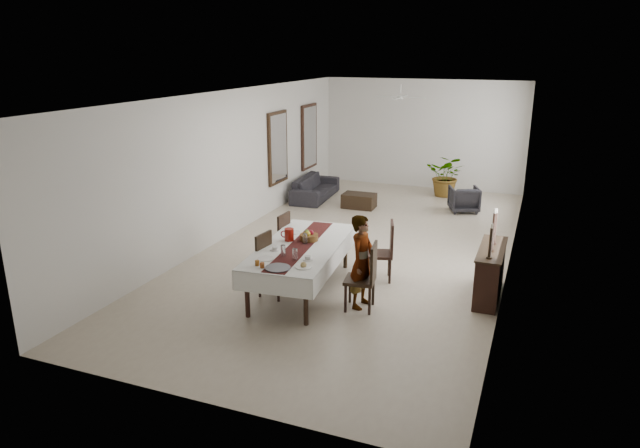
# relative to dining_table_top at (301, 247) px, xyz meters

# --- Properties ---
(floor) EXTENTS (6.00, 12.00, 0.00)m
(floor) POSITION_rel_dining_table_top_xyz_m (0.28, 2.51, -0.79)
(floor) COLOR #BFB198
(floor) RESTS_ON ground
(ceiling) EXTENTS (6.00, 12.00, 0.02)m
(ceiling) POSITION_rel_dining_table_top_xyz_m (0.28, 2.51, 2.41)
(ceiling) COLOR white
(ceiling) RESTS_ON wall_back
(wall_back) EXTENTS (6.00, 0.02, 3.20)m
(wall_back) POSITION_rel_dining_table_top_xyz_m (0.28, 8.51, 0.81)
(wall_back) COLOR silver
(wall_back) RESTS_ON floor
(wall_front) EXTENTS (6.00, 0.02, 3.20)m
(wall_front) POSITION_rel_dining_table_top_xyz_m (0.28, -3.49, 0.81)
(wall_front) COLOR silver
(wall_front) RESTS_ON floor
(wall_left) EXTENTS (0.02, 12.00, 3.20)m
(wall_left) POSITION_rel_dining_table_top_xyz_m (-2.72, 2.51, 0.81)
(wall_left) COLOR silver
(wall_left) RESTS_ON floor
(wall_right) EXTENTS (0.02, 12.00, 3.20)m
(wall_right) POSITION_rel_dining_table_top_xyz_m (3.28, 2.51, 0.81)
(wall_right) COLOR silver
(wall_right) RESTS_ON floor
(dining_table_top) EXTENTS (1.32, 2.70, 0.05)m
(dining_table_top) POSITION_rel_dining_table_top_xyz_m (0.00, 0.00, 0.00)
(dining_table_top) COLOR black
(dining_table_top) RESTS_ON table_leg_fl
(table_leg_fl) EXTENTS (0.08, 0.08, 0.76)m
(table_leg_fl) POSITION_rel_dining_table_top_xyz_m (-0.37, -1.28, -0.41)
(table_leg_fl) COLOR black
(table_leg_fl) RESTS_ON floor
(table_leg_fr) EXTENTS (0.08, 0.08, 0.76)m
(table_leg_fr) POSITION_rel_dining_table_top_xyz_m (0.59, -1.19, -0.41)
(table_leg_fr) COLOR black
(table_leg_fr) RESTS_ON floor
(table_leg_bl) EXTENTS (0.08, 0.08, 0.76)m
(table_leg_bl) POSITION_rel_dining_table_top_xyz_m (-0.59, 1.19, -0.41)
(table_leg_bl) COLOR black
(table_leg_bl) RESTS_ON floor
(table_leg_br) EXTENTS (0.08, 0.08, 0.76)m
(table_leg_br) POSITION_rel_dining_table_top_xyz_m (0.37, 1.28, -0.41)
(table_leg_br) COLOR black
(table_leg_br) RESTS_ON floor
(tablecloth_top) EXTENTS (1.53, 2.91, 0.01)m
(tablecloth_top) POSITION_rel_dining_table_top_xyz_m (0.00, 0.00, 0.03)
(tablecloth_top) COLOR silver
(tablecloth_top) RESTS_ON dining_table_top
(tablecloth_drape_left) EXTENTS (0.26, 2.80, 0.33)m
(tablecloth_drape_left) POSITION_rel_dining_table_top_xyz_m (-0.63, -0.06, -0.13)
(tablecloth_drape_left) COLOR white
(tablecloth_drape_left) RESTS_ON dining_table_top
(tablecloth_drape_right) EXTENTS (0.26, 2.80, 0.33)m
(tablecloth_drape_right) POSITION_rel_dining_table_top_xyz_m (0.63, 0.06, -0.13)
(tablecloth_drape_right) COLOR white
(tablecloth_drape_right) RESTS_ON dining_table_top
(tablecloth_drape_near) EXTENTS (1.28, 0.13, 0.33)m
(tablecloth_drape_near) POSITION_rel_dining_table_top_xyz_m (0.13, -1.39, -0.13)
(tablecloth_drape_near) COLOR white
(tablecloth_drape_near) RESTS_ON dining_table_top
(tablecloth_drape_far) EXTENTS (1.28, 0.13, 0.33)m
(tablecloth_drape_far) POSITION_rel_dining_table_top_xyz_m (-0.13, 1.39, -0.13)
(tablecloth_drape_far) COLOR silver
(tablecloth_drape_far) RESTS_ON dining_table_top
(table_runner) EXTENTS (0.62, 2.75, 0.00)m
(table_runner) POSITION_rel_dining_table_top_xyz_m (0.00, 0.00, 0.04)
(table_runner) COLOR #531917
(table_runner) RESTS_ON tablecloth_top
(red_pitcher) EXTENTS (0.18, 0.18, 0.22)m
(red_pitcher) POSITION_rel_dining_table_top_xyz_m (-0.29, 0.14, 0.15)
(red_pitcher) COLOR maroon
(red_pitcher) RESTS_ON tablecloth_top
(pitcher_handle) EXTENTS (0.13, 0.03, 0.13)m
(pitcher_handle) POSITION_rel_dining_table_top_xyz_m (-0.38, 0.13, 0.15)
(pitcher_handle) COLOR maroon
(pitcher_handle) RESTS_ON red_pitcher
(wine_glass_near) EXTENTS (0.08, 0.08, 0.19)m
(wine_glass_near) POSITION_rel_dining_table_top_xyz_m (0.19, -0.69, 0.13)
(wine_glass_near) COLOR white
(wine_glass_near) RESTS_ON tablecloth_top
(wine_glass_mid) EXTENTS (0.08, 0.08, 0.19)m
(wine_glass_mid) POSITION_rel_dining_table_top_xyz_m (-0.05, -0.61, 0.13)
(wine_glass_mid) COLOR silver
(wine_glass_mid) RESTS_ON tablecloth_top
(wine_glass_far) EXTENTS (0.08, 0.08, 0.19)m
(wine_glass_far) POSITION_rel_dining_table_top_xyz_m (0.05, 0.06, 0.13)
(wine_glass_far) COLOR silver
(wine_glass_far) RESTS_ON tablecloth_top
(teacup_right) EXTENTS (0.10, 0.10, 0.07)m
(teacup_right) POSITION_rel_dining_table_top_xyz_m (0.38, -0.62, 0.07)
(teacup_right) COLOR silver
(teacup_right) RESTS_ON saucer_right
(saucer_right) EXTENTS (0.16, 0.16, 0.01)m
(saucer_right) POSITION_rel_dining_table_top_xyz_m (0.38, -0.62, 0.05)
(saucer_right) COLOR white
(saucer_right) RESTS_ON tablecloth_top
(teacup_left) EXTENTS (0.10, 0.10, 0.07)m
(teacup_left) POSITION_rel_dining_table_top_xyz_m (-0.29, -0.41, 0.07)
(teacup_left) COLOR white
(teacup_left) RESTS_ON saucer_left
(saucer_left) EXTENTS (0.16, 0.16, 0.01)m
(saucer_left) POSITION_rel_dining_table_top_xyz_m (-0.29, -0.41, 0.05)
(saucer_left) COLOR white
(saucer_left) RESTS_ON tablecloth_top
(plate_near_right) EXTENTS (0.26, 0.26, 0.02)m
(plate_near_right) POSITION_rel_dining_table_top_xyz_m (0.45, -0.94, 0.05)
(plate_near_right) COLOR white
(plate_near_right) RESTS_ON tablecloth_top
(bread_near_right) EXTENTS (0.10, 0.10, 0.10)m
(bread_near_right) POSITION_rel_dining_table_top_xyz_m (0.45, -0.94, 0.08)
(bread_near_right) COLOR tan
(bread_near_right) RESTS_ON plate_near_right
(plate_near_left) EXTENTS (0.26, 0.26, 0.02)m
(plate_near_left) POSITION_rel_dining_table_top_xyz_m (-0.25, -0.84, 0.05)
(plate_near_left) COLOR white
(plate_near_left) RESTS_ON tablecloth_top
(plate_far_left) EXTENTS (0.26, 0.26, 0.02)m
(plate_far_left) POSITION_rel_dining_table_top_xyz_m (-0.40, 0.57, 0.05)
(plate_far_left) COLOR silver
(plate_far_left) RESTS_ON tablecloth_top
(serving_tray) EXTENTS (0.39, 0.39, 0.02)m
(serving_tray) POSITION_rel_dining_table_top_xyz_m (0.10, -1.14, 0.05)
(serving_tray) COLOR #46474C
(serving_tray) RESTS_ON tablecloth_top
(jam_jar_a) EXTENTS (0.07, 0.07, 0.08)m
(jam_jar_a) POSITION_rel_dining_table_top_xyz_m (-0.13, -1.19, 0.08)
(jam_jar_a) COLOR #8D4214
(jam_jar_a) RESTS_ON tablecloth_top
(jam_jar_b) EXTENTS (0.07, 0.07, 0.08)m
(jam_jar_b) POSITION_rel_dining_table_top_xyz_m (-0.25, -1.14, 0.08)
(jam_jar_b) COLOR #8B4E14
(jam_jar_b) RESTS_ON tablecloth_top
(fruit_basket) EXTENTS (0.33, 0.33, 0.11)m
(fruit_basket) POSITION_rel_dining_table_top_xyz_m (0.03, 0.28, 0.09)
(fruit_basket) COLOR brown
(fruit_basket) RESTS_ON tablecloth_top
(fruit_red) EXTENTS (0.10, 0.10, 0.10)m
(fruit_red) POSITION_rel_dining_table_top_xyz_m (0.06, 0.30, 0.18)
(fruit_red) COLOR maroon
(fruit_red) RESTS_ON fruit_basket
(fruit_green) EXTENTS (0.09, 0.09, 0.09)m
(fruit_green) POSITION_rel_dining_table_top_xyz_m (-0.02, 0.30, 0.18)
(fruit_green) COLOR olive
(fruit_green) RESTS_ON fruit_basket
(fruit_yellow) EXTENTS (0.09, 0.09, 0.09)m
(fruit_yellow) POSITION_rel_dining_table_top_xyz_m (0.03, 0.22, 0.18)
(fruit_yellow) COLOR yellow
(fruit_yellow) RESTS_ON fruit_basket
(chair_right_near_seat) EXTENTS (0.53, 0.53, 0.05)m
(chair_right_near_seat) POSITION_rel_dining_table_top_xyz_m (1.17, -0.35, -0.30)
(chair_right_near_seat) COLOR black
(chair_right_near_seat) RESTS_ON chair_right_near_leg_fl
(chair_right_near_leg_fl) EXTENTS (0.05, 0.05, 0.47)m
(chair_right_near_leg_fl) POSITION_rel_dining_table_top_xyz_m (1.39, -0.51, -0.56)
(chair_right_near_leg_fl) COLOR black
(chair_right_near_leg_fl) RESTS_ON floor
(chair_right_near_leg_fr) EXTENTS (0.05, 0.05, 0.47)m
(chair_right_near_leg_fr) POSITION_rel_dining_table_top_xyz_m (1.33, -0.13, -0.56)
(chair_right_near_leg_fr) COLOR black
(chair_right_near_leg_fr) RESTS_ON floor
(chair_right_near_leg_bl) EXTENTS (0.05, 0.05, 0.47)m
(chair_right_near_leg_bl) POSITION_rel_dining_table_top_xyz_m (1.00, -0.56, -0.56)
(chair_right_near_leg_bl) COLOR black
(chair_right_near_leg_bl) RESTS_ON floor
(chair_right_near_leg_br) EXTENTS (0.05, 0.05, 0.47)m
(chair_right_near_leg_br) POSITION_rel_dining_table_top_xyz_m (0.95, -0.18, -0.56)
(chair_right_near_leg_br) COLOR black
(chair_right_near_leg_br) RESTS_ON floor
(chair_right_near_back) EXTENTS (0.11, 0.47, 0.60)m
(chair_right_near_back) POSITION_rel_dining_table_top_xyz_m (1.38, -0.32, 0.02)
(chair_right_near_back) COLOR black
(chair_right_near_back) RESTS_ON chair_right_near_seat
(chair_right_far_seat) EXTENTS (0.58, 0.58, 0.05)m
(chair_right_far_seat) POSITION_rel_dining_table_top_xyz_m (1.12, 0.96, -0.31)
(chair_right_far_seat) COLOR black
(chair_right_far_seat) RESTS_ON chair_right_far_leg_fl
(chair_right_far_leg_fl) EXTENTS (0.06, 0.06, 0.46)m
(chair_right_far_leg_fl) POSITION_rel_dining_table_top_xyz_m (1.36, 0.83, -0.56)
(chair_right_far_leg_fl) COLOR black
(chair_right_far_leg_fl) RESTS_ON floor
(chair_right_far_leg_fr) EXTENTS (0.06, 0.06, 0.46)m
(chair_right_far_leg_fr) POSITION_rel_dining_table_top_xyz_m (1.25, 1.19, -0.56)
(chair_right_far_leg_fr) COLOR black
(chair_right_far_leg_fr) RESTS_ON floor
(chair_right_far_leg_bl) EXTENTS (0.06, 0.06, 0.46)m
(chair_right_far_leg_bl) POSITION_rel_dining_table_top_xyz_m (1.00, 0.72, -0.56)
(chair_right_far_leg_bl) COLOR black
(chair_right_far_leg_bl) RESTS_ON floor
(chair_right_far_leg_br) EXTENTS (0.06, 0.06, 0.46)m
(chair_right_far_leg_br) POSITION_rel_dining_table_top_xyz_m (0.89, 1.08, -0.56)
(chair_right_far_leg_br) COLOR black
(chair_right_far_leg_br) RESTS_ON floor
(chair_right_far_back) EXTENTS (0.18, 0.45, 0.59)m
(chair_right_far_back) POSITION_rel_dining_table_top_xyz_m (1.33, 1.02, 0.01)
(chair_right_far_back) COLOR black
(chair_right_far_back) RESTS_ON chair_right_far_seat
(chair_left_near_seat) EXTENTS (0.51, 0.51, 0.05)m
(chair_left_near_seat) POSITION_rel_dining_table_top_xyz_m (-0.33, -0.38, -0.31)
(chair_left_near_seat) COLOR black
(chair_left_near_seat) RESTS_ON chair_left_near_leg_fl
(chair_left_near_leg_fl) EXTENTS (0.05, 0.05, 0.45)m
(chair_left_near_leg_fl) POSITION_rel_dining_table_top_xyz_m (-0.49, -0.17, -0.56)
(chair_left_near_leg_fl) COLOR black
(chair_left_near_leg_fl) RESTS_ON floor
(chair_left_near_leg_fr) EXTENTS (0.05, 0.05, 0.45)m
(chair_left_near_leg_fr) POSITION_rel_dining_table_top_xyz_m (-0.54, -0.54, -0.56)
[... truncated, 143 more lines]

